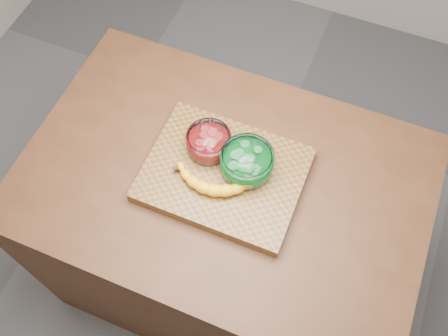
% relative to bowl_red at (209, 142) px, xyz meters
% --- Properties ---
extents(ground, '(3.50, 3.50, 0.00)m').
position_rel_bowl_red_xyz_m(ground, '(0.07, -0.06, -0.97)').
color(ground, '#5A5B5F').
rests_on(ground, ground).
extents(counter, '(1.20, 0.80, 0.90)m').
position_rel_bowl_red_xyz_m(counter, '(0.07, -0.06, -0.52)').
color(counter, '#4C2A16').
rests_on(counter, ground).
extents(cutting_board, '(0.45, 0.35, 0.04)m').
position_rel_bowl_red_xyz_m(cutting_board, '(0.07, -0.06, -0.05)').
color(cutting_board, brown).
rests_on(cutting_board, counter).
extents(bowl_red, '(0.13, 0.13, 0.06)m').
position_rel_bowl_red_xyz_m(bowl_red, '(0.00, 0.00, 0.00)').
color(bowl_red, white).
rests_on(bowl_red, cutting_board).
extents(bowl_green, '(0.15, 0.15, 0.07)m').
position_rel_bowl_red_xyz_m(bowl_green, '(0.13, -0.02, 0.00)').
color(bowl_green, white).
rests_on(bowl_green, cutting_board).
extents(banana, '(0.27, 0.14, 0.04)m').
position_rel_bowl_red_xyz_m(banana, '(0.06, -0.09, -0.01)').
color(banana, yellow).
rests_on(banana, cutting_board).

